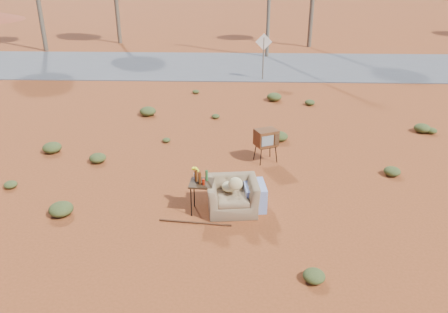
{
  "coord_description": "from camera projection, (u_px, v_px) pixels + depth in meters",
  "views": [
    {
      "loc": [
        0.38,
        -8.82,
        5.26
      ],
      "look_at": [
        0.02,
        1.09,
        0.8
      ],
      "focal_mm": 35.0,
      "sensor_mm": 36.0,
      "label": 1
    }
  ],
  "objects": [
    {
      "name": "side_table",
      "position": [
        200.0,
        181.0,
        9.73
      ],
      "size": [
        0.56,
        0.56,
        1.05
      ],
      "rotation": [
        0.0,
        0.0,
        -0.06
      ],
      "color": "#332112",
      "rests_on": "ground"
    },
    {
      "name": "highway",
      "position": [
        233.0,
        66.0,
        23.87
      ],
      "size": [
        140.0,
        7.0,
        0.04
      ],
      "primitive_type": "cube",
      "color": "#565659",
      "rests_on": "ground"
    },
    {
      "name": "rusty_bar",
      "position": [
        195.0,
        223.0,
        9.55
      ],
      "size": [
        1.6,
        0.22,
        0.04
      ],
      "primitive_type": "cylinder",
      "rotation": [
        0.0,
        1.57,
        -0.11
      ],
      "color": "#4A2913",
      "rests_on": "ground"
    },
    {
      "name": "tv_unit",
      "position": [
        266.0,
        138.0,
        12.25
      ],
      "size": [
        0.73,
        0.67,
        0.96
      ],
      "rotation": [
        0.0,
        0.0,
        0.43
      ],
      "color": "black",
      "rests_on": "ground"
    },
    {
      "name": "ground",
      "position": [
        221.0,
        207.0,
        10.21
      ],
      "size": [
        140.0,
        140.0,
        0.0
      ],
      "primitive_type": "plane",
      "color": "brown",
      "rests_on": "ground"
    },
    {
      "name": "scrub_patch",
      "position": [
        202.0,
        133.0,
        14.2
      ],
      "size": [
        17.49,
        8.07,
        0.33
      ],
      "color": "#434C21",
      "rests_on": "ground"
    },
    {
      "name": "road_sign",
      "position": [
        264.0,
        48.0,
        20.48
      ],
      "size": [
        0.78,
        0.06,
        2.19
      ],
      "color": "brown",
      "rests_on": "ground"
    },
    {
      "name": "armchair",
      "position": [
        236.0,
        191.0,
        9.92
      ],
      "size": [
        1.41,
        1.0,
        1.0
      ],
      "rotation": [
        0.0,
        0.0,
        0.11
      ],
      "color": "brown",
      "rests_on": "ground"
    }
  ]
}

